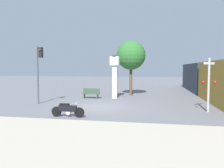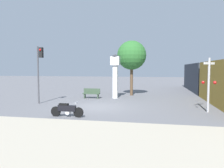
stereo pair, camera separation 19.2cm
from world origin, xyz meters
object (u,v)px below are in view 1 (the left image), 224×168
at_px(clock_tower, 115,69).
at_px(traffic_light, 39,64).
at_px(railroad_crossing_signal, 209,82).
at_px(bench, 91,93).
at_px(street_tree, 131,56).
at_px(freight_train, 213,80).
at_px(motorcycle, 68,110).

distance_m(clock_tower, traffic_light, 6.85).
xyz_separation_m(railroad_crossing_signal, bench, (-9.21, 4.85, -1.41)).
bearing_deg(street_tree, clock_tower, -117.27).
bearing_deg(freight_train, bench, -162.43).
xyz_separation_m(clock_tower, railroad_crossing_signal, (7.04, -5.39, -0.83)).
xyz_separation_m(freight_train, street_tree, (-8.14, -0.67, 2.44)).
relative_size(railroad_crossing_signal, street_tree, 0.61).
bearing_deg(railroad_crossing_signal, clock_tower, 142.54).
distance_m(freight_train, railroad_crossing_signal, 8.83).
height_order(motorcycle, freight_train, freight_train).
relative_size(traffic_light, street_tree, 0.80).
xyz_separation_m(freight_train, traffic_light, (-14.68, -7.47, 1.41)).
xyz_separation_m(clock_tower, street_tree, (1.26, 2.45, 1.41)).
bearing_deg(traffic_light, railroad_crossing_signal, -4.85).
bearing_deg(street_tree, bench, -138.88).
bearing_deg(freight_train, motorcycle, -132.70).
bearing_deg(motorcycle, freight_train, 47.94).
height_order(traffic_light, street_tree, street_tree).
height_order(traffic_light, bench, traffic_light).
bearing_deg(traffic_light, freight_train, 26.95).
bearing_deg(motorcycle, street_tree, 77.52).
bearing_deg(bench, railroad_crossing_signal, -27.76).
bearing_deg(railroad_crossing_signal, street_tree, 126.36).
distance_m(motorcycle, street_tree, 11.80).
distance_m(traffic_light, bench, 5.57).
relative_size(clock_tower, street_tree, 0.73).
xyz_separation_m(traffic_light, bench, (3.11, 3.80, -2.62)).
bearing_deg(clock_tower, motorcycle, -98.61).
relative_size(motorcycle, clock_tower, 0.48).
bearing_deg(street_tree, freight_train, 4.67).
distance_m(motorcycle, clock_tower, 8.86).
bearing_deg(freight_train, clock_tower, -161.65).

